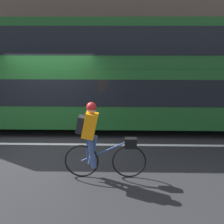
% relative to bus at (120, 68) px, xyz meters
% --- Properties ---
extents(ground_plane, '(80.00, 80.00, 0.00)m').
position_rel_bus_xyz_m(ground_plane, '(-1.99, -2.07, -1.94)').
color(ground_plane, '#232326').
extents(road_center_line, '(50.00, 0.14, 0.01)m').
position_rel_bus_xyz_m(road_center_line, '(-1.99, -1.77, -1.93)').
color(road_center_line, silver).
rests_on(road_center_line, ground_plane).
extents(sidewalk_curb, '(60.00, 2.02, 0.15)m').
position_rel_bus_xyz_m(sidewalk_curb, '(-1.99, 3.70, -1.86)').
color(sidewalk_curb, gray).
rests_on(sidewalk_curb, ground_plane).
extents(building_facade, '(60.00, 0.30, 7.74)m').
position_rel_bus_xyz_m(building_facade, '(-1.99, 4.86, 1.93)').
color(building_facade, brown).
rests_on(building_facade, ground_plane).
extents(bus, '(10.95, 2.60, 3.49)m').
position_rel_bus_xyz_m(bus, '(0.00, 0.00, 0.00)').
color(bus, black).
rests_on(bus, ground_plane).
extents(cyclist_on_bike, '(1.80, 0.32, 1.71)m').
position_rel_bus_xyz_m(cyclist_on_bike, '(-0.48, -3.72, -1.03)').
color(cyclist_on_bike, black).
rests_on(cyclist_on_bike, ground_plane).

